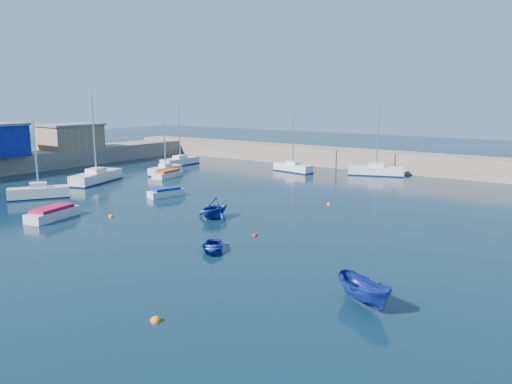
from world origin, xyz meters
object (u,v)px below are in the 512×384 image
Objects in this scene: sailboat_2 at (96,177)px; motorboat_1 at (166,192)px; brick_shed_a at (70,137)px; dinghy_left at (214,208)px; sailboat_1 at (39,192)px; dinghy_right at (364,292)px; sailboat_3 at (166,170)px; sailboat_6 at (376,171)px; sailboat_4 at (180,161)px; motorboat_0 at (53,213)px; sailboat_5 at (293,168)px; motorboat_2 at (168,174)px; dinghy_center at (213,247)px.

sailboat_2 is 13.04m from motorboat_1.
motorboat_1 is (29.46, -9.00, -3.67)m from brick_shed_a.
sailboat_1 is at bearing -167.17° from dinghy_left.
sailboat_1 is 37.48m from dinghy_right.
brick_shed_a reaches higher than motorboat_1.
sailboat_6 reaches higher than sailboat_3.
sailboat_2 is 17.18m from sailboat_4.
sailboat_6 is at bearing 58.03° from motorboat_0.
dinghy_left is 19.82m from dinghy_right.
sailboat_2 reaches higher than sailboat_5.
sailboat_5 is 44.28m from dinghy_right.
motorboat_0 is (-12.47, -38.24, -0.14)m from sailboat_6.
brick_shed_a is 18.81m from sailboat_3.
sailboat_2 is at bearing -108.46° from sailboat_3.
sailboat_3 is 1.97× the size of dinghy_right.
sailboat_3 is 8.96m from sailboat_4.
brick_shed_a is at bearing 123.73° from sailboat_5.
sailboat_4 is 28.71m from sailboat_6.
motorboat_0 is 22.89m from motorboat_2.
sailboat_2 reaches higher than sailboat_6.
dinghy_right is at bearing -40.45° from motorboat_2.
sailboat_5 is at bearing 100.07° from motorboat_1.
motorboat_0 is at bearing -141.70° from dinghy_left.
dinghy_center is 0.89× the size of dinghy_left.
sailboat_2 reaches higher than motorboat_0.
sailboat_3 reaches higher than dinghy_center.
sailboat_6 reaches higher than motorboat_0.
motorboat_2 is (-8.38, 21.30, -0.06)m from motorboat_0.
brick_shed_a reaches higher than motorboat_0.
sailboat_1 is 9.76m from motorboat_0.
sailboat_2 is at bearing 98.20° from dinghy_right.
sailboat_4 is at bearing 113.84° from sailboat_5.
sailboat_5 reaches higher than motorboat_0.
sailboat_5 is 0.85× the size of sailboat_6.
sailboat_1 is at bearing 110.03° from dinghy_right.
sailboat_5 is 2.59× the size of dinghy_center.
sailboat_2 is 1.12× the size of sailboat_6.
motorboat_1 is (-11.82, -25.93, -0.21)m from sailboat_6.
brick_shed_a is 0.92× the size of sailboat_4.
dinghy_center is 0.83× the size of dinghy_right.
sailboat_3 is at bearing 146.26° from dinghy_left.
brick_shed_a reaches higher than dinghy_right.
sailboat_4 is at bearing 102.57° from motorboat_0.
sailboat_5 is (17.23, 4.08, 0.00)m from sailboat_4.
sailboat_5 reaches higher than sailboat_1.
sailboat_2 is 3.03× the size of dinghy_left.
sailboat_6 is at bearing 89.78° from sailboat_1.
sailboat_5 is 16.85m from motorboat_2.
brick_shed_a is 20.77m from motorboat_2.
sailboat_3 reaches higher than motorboat_0.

